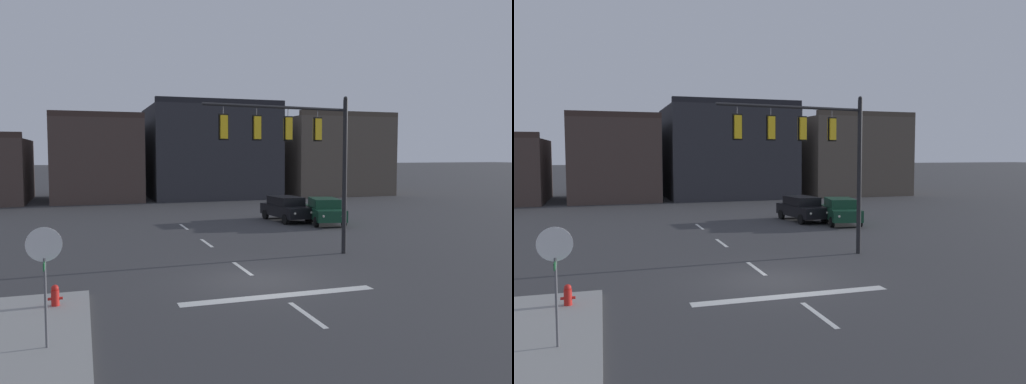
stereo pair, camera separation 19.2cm
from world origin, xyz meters
TOP-DOWN VIEW (x-y plane):
  - ground_plane at (0.00, 0.00)m, footprint 400.00×400.00m
  - stop_bar_paint at (0.00, -2.00)m, footprint 6.40×0.50m
  - lane_centreline at (0.00, 2.00)m, footprint 0.16×26.40m
  - signal_mast_near_side at (2.90, 3.19)m, footprint 6.70×1.06m
  - stop_sign at (-6.60, -4.70)m, footprint 0.76×0.64m
  - car_lot_nearside at (6.91, 14.53)m, footprint 2.27×4.59m
  - car_lot_middle at (8.68, 12.50)m, footprint 2.76×4.69m
  - fire_hydrant at (-6.57, -1.42)m, footprint 0.40×0.30m
  - building_row at (5.54, 35.37)m, footprint 44.05×11.58m

SIDE VIEW (x-z plane):
  - ground_plane at x=0.00m, z-range 0.00..0.00m
  - lane_centreline at x=0.00m, z-range 0.00..0.01m
  - stop_bar_paint at x=0.00m, z-range 0.00..0.01m
  - fire_hydrant at x=-6.57m, z-range -0.05..0.70m
  - car_lot_nearside at x=6.91m, z-range 0.05..1.66m
  - car_lot_middle at x=8.68m, z-range 0.05..1.66m
  - stop_sign at x=-6.60m, z-range 0.73..3.56m
  - building_row at x=5.54m, z-range -0.74..8.79m
  - signal_mast_near_side at x=2.90m, z-range 1.40..8.31m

